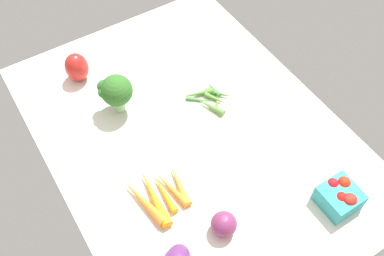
# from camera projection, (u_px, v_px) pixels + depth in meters

# --- Properties ---
(tablecloth) EXTENTS (1.04, 0.76, 0.02)m
(tablecloth) POSITION_uv_depth(u_px,v_px,m) (192.00, 134.00, 1.23)
(tablecloth) COLOR silver
(tablecloth) RESTS_ON ground
(carrot_bunch) EXTENTS (0.17, 0.15, 0.03)m
(carrot_bunch) POSITION_uv_depth(u_px,v_px,m) (158.00, 194.00, 1.09)
(carrot_bunch) COLOR orange
(carrot_bunch) RESTS_ON tablecloth
(berry_basket) EXTENTS (0.09, 0.09, 0.07)m
(berry_basket) POSITION_uv_depth(u_px,v_px,m) (340.00, 196.00, 1.06)
(berry_basket) COLOR teal
(berry_basket) RESTS_ON tablecloth
(okra_pile) EXTENTS (0.14, 0.14, 0.02)m
(okra_pile) POSITION_uv_depth(u_px,v_px,m) (210.00, 98.00, 1.28)
(okra_pile) COLOR #567938
(okra_pile) RESTS_ON tablecloth
(broccoli_head) EXTENTS (0.09, 0.09, 0.13)m
(broccoli_head) POSITION_uv_depth(u_px,v_px,m) (115.00, 91.00, 1.20)
(broccoli_head) COLOR #91C084
(broccoli_head) RESTS_ON tablecloth
(red_onion_near_basket) EXTENTS (0.06, 0.06, 0.06)m
(red_onion_near_basket) POSITION_uv_depth(u_px,v_px,m) (224.00, 224.00, 1.02)
(red_onion_near_basket) COLOR #762C57
(red_onion_near_basket) RESTS_ON tablecloth
(bell_pepper_red) EXTENTS (0.08, 0.08, 0.09)m
(bell_pepper_red) POSITION_uv_depth(u_px,v_px,m) (77.00, 67.00, 1.30)
(bell_pepper_red) COLOR red
(bell_pepper_red) RESTS_ON tablecloth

